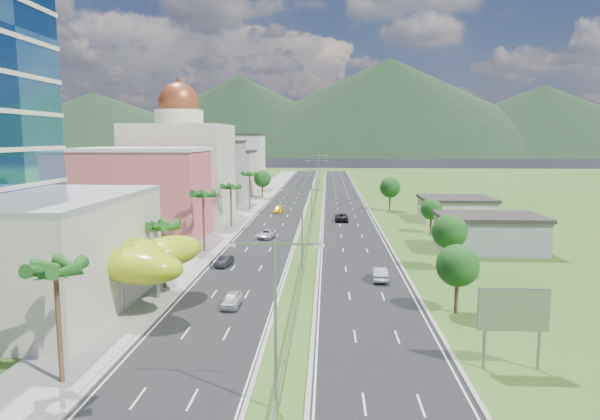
# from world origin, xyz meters

# --- Properties ---
(ground) EXTENTS (500.00, 500.00, 0.00)m
(ground) POSITION_xyz_m (0.00, 0.00, 0.00)
(ground) COLOR #2D5119
(ground) RESTS_ON ground
(road_left) EXTENTS (11.00, 260.00, 0.04)m
(road_left) POSITION_xyz_m (-7.50, 90.00, 0.02)
(road_left) COLOR black
(road_left) RESTS_ON ground
(road_right) EXTENTS (11.00, 260.00, 0.04)m
(road_right) POSITION_xyz_m (7.50, 90.00, 0.02)
(road_right) COLOR black
(road_right) RESTS_ON ground
(sidewalk_left) EXTENTS (7.00, 260.00, 0.12)m
(sidewalk_left) POSITION_xyz_m (-17.00, 90.00, 0.06)
(sidewalk_left) COLOR gray
(sidewalk_left) RESTS_ON ground
(median_guardrail) EXTENTS (0.10, 216.06, 0.76)m
(median_guardrail) POSITION_xyz_m (0.00, 71.99, 0.62)
(median_guardrail) COLOR gray
(median_guardrail) RESTS_ON ground
(streetlight_median_a) EXTENTS (6.04, 0.25, 11.00)m
(streetlight_median_a) POSITION_xyz_m (0.00, -25.00, 6.75)
(streetlight_median_a) COLOR gray
(streetlight_median_a) RESTS_ON ground
(streetlight_median_b) EXTENTS (6.04, 0.25, 11.00)m
(streetlight_median_b) POSITION_xyz_m (0.00, 10.00, 6.75)
(streetlight_median_b) COLOR gray
(streetlight_median_b) RESTS_ON ground
(streetlight_median_c) EXTENTS (6.04, 0.25, 11.00)m
(streetlight_median_c) POSITION_xyz_m (0.00, 50.00, 6.75)
(streetlight_median_c) COLOR gray
(streetlight_median_c) RESTS_ON ground
(streetlight_median_d) EXTENTS (6.04, 0.25, 11.00)m
(streetlight_median_d) POSITION_xyz_m (0.00, 95.00, 6.75)
(streetlight_median_d) COLOR gray
(streetlight_median_d) RESTS_ON ground
(streetlight_median_e) EXTENTS (6.04, 0.25, 11.00)m
(streetlight_median_e) POSITION_xyz_m (0.00, 140.00, 6.75)
(streetlight_median_e) COLOR gray
(streetlight_median_e) RESTS_ON ground
(lime_canopy) EXTENTS (18.00, 15.00, 7.40)m
(lime_canopy) POSITION_xyz_m (-20.00, -4.00, 4.99)
(lime_canopy) COLOR #A1B912
(lime_canopy) RESTS_ON ground
(pink_shophouse) EXTENTS (20.00, 15.00, 15.00)m
(pink_shophouse) POSITION_xyz_m (-28.00, 32.00, 7.50)
(pink_shophouse) COLOR #CF5655
(pink_shophouse) RESTS_ON ground
(domed_building) EXTENTS (20.00, 20.00, 28.70)m
(domed_building) POSITION_xyz_m (-28.00, 55.00, 11.35)
(domed_building) COLOR beige
(domed_building) RESTS_ON ground
(midrise_grey) EXTENTS (16.00, 15.00, 16.00)m
(midrise_grey) POSITION_xyz_m (-27.00, 80.00, 8.00)
(midrise_grey) COLOR gray
(midrise_grey) RESTS_ON ground
(midrise_beige) EXTENTS (16.00, 15.00, 13.00)m
(midrise_beige) POSITION_xyz_m (-27.00, 102.00, 6.50)
(midrise_beige) COLOR #B2AA92
(midrise_beige) RESTS_ON ground
(midrise_white) EXTENTS (16.00, 15.00, 18.00)m
(midrise_white) POSITION_xyz_m (-27.00, 125.00, 9.00)
(midrise_white) COLOR silver
(midrise_white) RESTS_ON ground
(billboard) EXTENTS (5.20, 0.35, 6.20)m
(billboard) POSITION_xyz_m (17.00, -18.00, 4.42)
(billboard) COLOR gray
(billboard) RESTS_ON ground
(shed_near) EXTENTS (15.00, 10.00, 5.00)m
(shed_near) POSITION_xyz_m (28.00, 25.00, 2.50)
(shed_near) COLOR gray
(shed_near) RESTS_ON ground
(shed_far) EXTENTS (14.00, 12.00, 4.40)m
(shed_far) POSITION_xyz_m (30.00, 55.00, 2.20)
(shed_far) COLOR #B2AA92
(shed_far) RESTS_ON ground
(palm_tree_a) EXTENTS (3.60, 3.60, 9.10)m
(palm_tree_a) POSITION_xyz_m (-15.50, -22.00, 8.02)
(palm_tree_a) COLOR #47301C
(palm_tree_a) RESTS_ON ground
(palm_tree_b) EXTENTS (3.60, 3.60, 8.10)m
(palm_tree_b) POSITION_xyz_m (-15.50, 2.00, 7.06)
(palm_tree_b) COLOR #47301C
(palm_tree_b) RESTS_ON ground
(palm_tree_c) EXTENTS (3.60, 3.60, 9.60)m
(palm_tree_c) POSITION_xyz_m (-15.50, 22.00, 8.50)
(palm_tree_c) COLOR #47301C
(palm_tree_c) RESTS_ON ground
(palm_tree_d) EXTENTS (3.60, 3.60, 8.60)m
(palm_tree_d) POSITION_xyz_m (-15.50, 45.00, 7.54)
(palm_tree_d) COLOR #47301C
(palm_tree_d) RESTS_ON ground
(palm_tree_e) EXTENTS (3.60, 3.60, 9.40)m
(palm_tree_e) POSITION_xyz_m (-15.50, 70.00, 8.31)
(palm_tree_e) COLOR #47301C
(palm_tree_e) RESTS_ON ground
(leafy_tree_lfar) EXTENTS (4.90, 4.90, 8.05)m
(leafy_tree_lfar) POSITION_xyz_m (-15.50, 95.00, 5.58)
(leafy_tree_lfar) COLOR #47301C
(leafy_tree_lfar) RESTS_ON ground
(leafy_tree_ra) EXTENTS (4.20, 4.20, 6.90)m
(leafy_tree_ra) POSITION_xyz_m (16.00, -5.00, 4.78)
(leafy_tree_ra) COLOR #47301C
(leafy_tree_ra) RESTS_ON ground
(leafy_tree_rb) EXTENTS (4.55, 4.55, 7.47)m
(leafy_tree_rb) POSITION_xyz_m (19.00, 12.00, 5.18)
(leafy_tree_rb) COLOR #47301C
(leafy_tree_rb) RESTS_ON ground
(leafy_tree_rc) EXTENTS (3.85, 3.85, 6.33)m
(leafy_tree_rc) POSITION_xyz_m (22.00, 40.00, 4.37)
(leafy_tree_rc) COLOR #47301C
(leafy_tree_rc) RESTS_ON ground
(leafy_tree_rd) EXTENTS (4.90, 4.90, 8.05)m
(leafy_tree_rd) POSITION_xyz_m (18.00, 70.00, 5.58)
(leafy_tree_rd) COLOR #47301C
(leafy_tree_rd) RESTS_ON ground
(mountain_ridge) EXTENTS (860.00, 140.00, 90.00)m
(mountain_ridge) POSITION_xyz_m (60.00, 450.00, 0.00)
(mountain_ridge) COLOR black
(mountain_ridge) RESTS_ON ground
(car_white_near_left) EXTENTS (1.84, 4.30, 1.45)m
(car_white_near_left) POSITION_xyz_m (-6.57, -4.29, 0.76)
(car_white_near_left) COLOR silver
(car_white_near_left) RESTS_ON road_left
(car_dark_left) EXTENTS (2.12, 4.30, 1.35)m
(car_dark_left) POSITION_xyz_m (-10.68, 12.97, 0.72)
(car_dark_left) COLOR black
(car_dark_left) RESTS_ON road_left
(car_silver_mid_left) EXTENTS (3.17, 5.47, 1.43)m
(car_silver_mid_left) POSITION_xyz_m (-7.22, 33.48, 0.76)
(car_silver_mid_left) COLOR #B9BBC1
(car_silver_mid_left) RESTS_ON road_left
(car_yellow_far_left) EXTENTS (2.37, 5.12, 1.45)m
(car_yellow_far_left) POSITION_xyz_m (-8.16, 65.11, 0.77)
(car_yellow_far_left) COLOR yellow
(car_yellow_far_left) RESTS_ON road_left
(car_silver_right) EXTENTS (1.82, 4.99, 1.63)m
(car_silver_right) POSITION_xyz_m (9.56, 6.77, 0.86)
(car_silver_right) COLOR #979B9E
(car_silver_right) RESTS_ON road_right
(car_dark_far_right) EXTENTS (2.69, 5.84, 1.62)m
(car_dark_far_right) POSITION_xyz_m (6.12, 53.23, 0.85)
(car_dark_far_right) COLOR black
(car_dark_far_right) RESTS_ON road_right
(motorcycle) EXTENTS (0.61, 1.97, 1.26)m
(motorcycle) POSITION_xyz_m (-12.30, 12.30, 0.67)
(motorcycle) COLOR black
(motorcycle) RESTS_ON road_left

